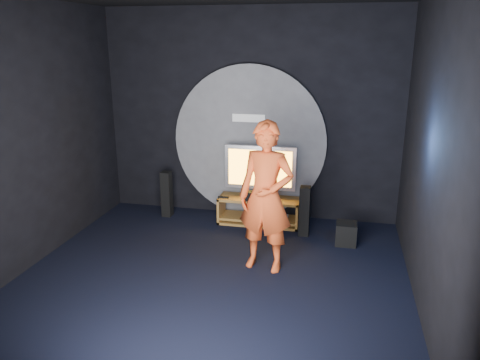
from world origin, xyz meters
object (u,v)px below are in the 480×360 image
(player, at_px, (266,197))
(tower_speaker_left, at_px, (167,194))
(tower_speaker_right, at_px, (304,211))
(tv, at_px, (260,169))
(subwoofer, at_px, (346,234))
(media_console, at_px, (259,212))

(player, bearing_deg, tower_speaker_left, 151.58)
(tower_speaker_right, bearing_deg, player, -109.06)
(tv, height_order, subwoofer, tv)
(tower_speaker_left, xyz_separation_m, player, (1.99, -1.54, 0.60))
(tower_speaker_right, relative_size, player, 0.40)
(player, bearing_deg, media_console, 112.38)
(media_console, bearing_deg, tv, 96.21)
(tv, distance_m, subwoofer, 1.73)
(media_console, xyz_separation_m, tower_speaker_right, (0.77, -0.32, 0.20))
(tv, xyz_separation_m, tower_speaker_right, (0.78, -0.39, -0.53))
(tv, relative_size, player, 0.59)
(tower_speaker_right, distance_m, subwoofer, 0.72)
(media_console, bearing_deg, subwoofer, -20.46)
(tv, distance_m, tower_speaker_left, 1.71)
(media_console, xyz_separation_m, subwoofer, (1.42, -0.53, -0.03))
(tower_speaker_left, bearing_deg, tower_speaker_right, -7.85)
(subwoofer, bearing_deg, tv, 157.31)
(tower_speaker_left, relative_size, tower_speaker_right, 1.00)
(media_console, distance_m, tv, 0.73)
(media_console, distance_m, player, 1.77)
(tower_speaker_left, distance_m, tower_speaker_right, 2.43)
(tower_speaker_left, height_order, tower_speaker_right, same)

